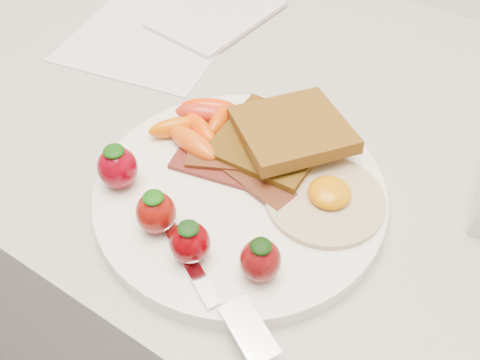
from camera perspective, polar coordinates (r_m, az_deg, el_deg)
The scene contains 11 objects.
counter at distance 0.95m, azimuth 3.56°, elevation -13.78°, with size 2.00×0.60×0.90m, color gray.
plate at distance 0.50m, azimuth 0.00°, elevation -1.47°, with size 0.27×0.27×0.02m, color white.
toast_lower at distance 0.52m, azimuth 3.34°, elevation 4.03°, with size 0.10×0.10×0.01m, color #3F2A0E.
toast_upper at distance 0.52m, azimuth 5.57°, elevation 5.40°, with size 0.10×0.10×0.01m, color #4D2C11.
fried_egg at distance 0.48m, azimuth 9.17°, elevation -1.85°, with size 0.12×0.12×0.02m.
bacon_strips at distance 0.50m, azimuth -0.24°, elevation 1.23°, with size 0.13×0.08×0.01m.
baby_carrots at distance 0.54m, azimuth -4.35°, elevation 6.02°, with size 0.09×0.09×0.02m.
strawberries at distance 0.45m, azimuth -7.17°, elevation -3.62°, with size 0.19×0.06×0.04m.
fork at distance 0.43m, azimuth -3.30°, elevation -10.73°, with size 0.18×0.09×0.00m.
paper_sheet at distance 0.75m, azimuth -8.28°, elevation 16.14°, with size 0.19×0.26×0.00m, color silver.
notepad at distance 0.75m, azimuth -2.45°, elevation 17.22°, with size 0.11×0.17×0.01m, color silver.
Camera 1 is at (0.20, 1.29, 1.29)m, focal length 40.00 mm.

